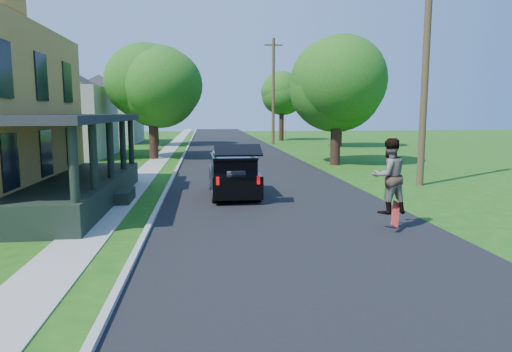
{
  "coord_description": "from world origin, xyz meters",
  "views": [
    {
      "loc": [
        -2.46,
        -10.57,
        3.18
      ],
      "look_at": [
        -0.94,
        3.0,
        1.29
      ],
      "focal_mm": 32.0,
      "sensor_mm": 36.0,
      "label": 1
    }
  ],
  "objects": [
    {
      "name": "ground",
      "position": [
        0.0,
        0.0,
        0.0
      ],
      "size": [
        140.0,
        140.0,
        0.0
      ],
      "primitive_type": "plane",
      "color": "#165010",
      "rests_on": "ground"
    },
    {
      "name": "tree_left_mid",
      "position": [
        -6.04,
        21.66,
        5.85
      ],
      "size": [
        5.89,
        5.74,
        8.97
      ],
      "rotation": [
        0.0,
        0.0,
        -0.01
      ],
      "color": "black",
      "rests_on": "ground"
    },
    {
      "name": "skateboard",
      "position": [
        2.62,
        0.97,
        0.46
      ],
      "size": [
        0.47,
        0.57,
        0.67
      ],
      "rotation": [
        0.0,
        0.0,
        0.08
      ],
      "color": "#B4180F",
      "rests_on": "ground"
    },
    {
      "name": "tree_right_far",
      "position": [
        6.3,
        41.57,
        5.39
      ],
      "size": [
        6.15,
        6.25,
        8.27
      ],
      "rotation": [
        0.0,
        0.0,
        -0.22
      ],
      "color": "black",
      "rests_on": "ground"
    },
    {
      "name": "utility_pole_near",
      "position": [
        7.0,
        8.5,
        6.09
      ],
      "size": [
        1.8,
        0.64,
        11.86
      ],
      "rotation": [
        0.0,
        0.0,
        0.28
      ],
      "color": "#473721",
      "rests_on": "ground"
    },
    {
      "name": "skateboarder",
      "position": [
        2.5,
        1.23,
        1.48
      ],
      "size": [
        1.12,
        0.94,
        2.06
      ],
      "rotation": [
        0.0,
        0.0,
        3.32
      ],
      "color": "black",
      "rests_on": "ground"
    },
    {
      "name": "front_walk",
      "position": [
        -9.5,
        6.0,
        0.0
      ],
      "size": [
        6.5,
        1.2,
        0.03
      ],
      "primitive_type": "cube",
      "color": "#989890",
      "rests_on": "ground"
    },
    {
      "name": "tree_left_far",
      "position": [
        -7.27,
        34.97,
        6.39
      ],
      "size": [
        6.5,
        6.46,
        9.76
      ],
      "rotation": [
        0.0,
        0.0,
        -0.07
      ],
      "color": "black",
      "rests_on": "ground"
    },
    {
      "name": "sidewalk",
      "position": [
        -5.6,
        20.0,
        0.0
      ],
      "size": [
        1.3,
        120.0,
        0.03
      ],
      "primitive_type": "cube",
      "color": "#989890",
      "rests_on": "ground"
    },
    {
      "name": "tree_right_mid",
      "position": [
        10.16,
        31.58,
        5.72
      ],
      "size": [
        7.48,
        7.58,
        8.99
      ],
      "rotation": [
        0.0,
        0.0,
        -0.36
      ],
      "color": "black",
      "rests_on": "ground"
    },
    {
      "name": "utility_pole_far",
      "position": [
        4.5,
        35.82,
        5.46
      ],
      "size": [
        1.84,
        0.3,
        10.59
      ],
      "rotation": [
        0.0,
        0.0,
        0.0
      ],
      "color": "#473721",
      "rests_on": "ground"
    },
    {
      "name": "curb",
      "position": [
        -4.05,
        20.0,
        0.0
      ],
      "size": [
        0.15,
        120.0,
        0.12
      ],
      "primitive_type": "cube",
      "color": "#9F9F9A",
      "rests_on": "ground"
    },
    {
      "name": "neighbor_house_mid",
      "position": [
        -13.5,
        24.0,
        4.19
      ],
      "size": [
        12.78,
        12.78,
        8.3
      ],
      "color": "#A1A08F",
      "rests_on": "ground"
    },
    {
      "name": "neighbor_house_far",
      "position": [
        -13.5,
        40.0,
        4.19
      ],
      "size": [
        12.78,
        12.78,
        8.3
      ],
      "color": "#A1A08F",
      "rests_on": "ground"
    },
    {
      "name": "black_suv",
      "position": [
        -1.4,
        6.82,
        0.81
      ],
      "size": [
        1.83,
        4.56,
        2.11
      ],
      "rotation": [
        0.0,
        0.0,
        0.02
      ],
      "color": "black",
      "rests_on": "ground"
    },
    {
      "name": "street",
      "position": [
        0.0,
        20.0,
        0.0
      ],
      "size": [
        8.0,
        120.0,
        0.02
      ],
      "primitive_type": "cube",
      "color": "black",
      "rests_on": "ground"
    },
    {
      "name": "tree_right_near",
      "position": [
        5.46,
        16.75,
        5.61
      ],
      "size": [
        5.72,
        5.54,
        8.65
      ],
      "rotation": [
        0.0,
        0.0,
        0.0
      ],
      "color": "black",
      "rests_on": "ground"
    }
  ]
}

